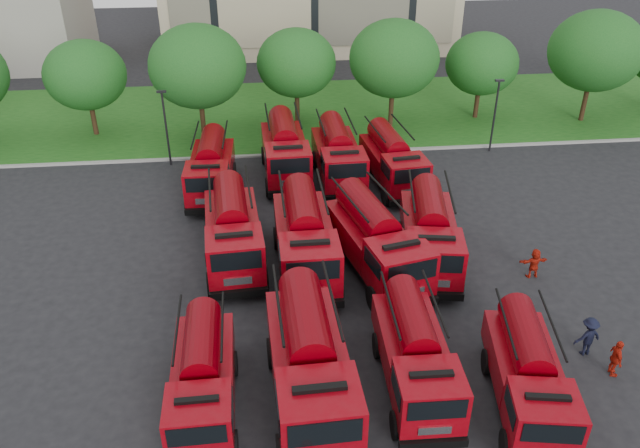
# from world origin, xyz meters

# --- Properties ---
(ground) EXTENTS (140.00, 140.00, 0.00)m
(ground) POSITION_xyz_m (0.00, 0.00, 0.00)
(ground) COLOR black
(ground) RESTS_ON ground
(lawn) EXTENTS (70.00, 16.00, 0.12)m
(lawn) POSITION_xyz_m (0.00, 26.00, 0.06)
(lawn) COLOR #164B14
(lawn) RESTS_ON ground
(curb) EXTENTS (70.00, 0.30, 0.14)m
(curb) POSITION_xyz_m (0.00, 17.90, 0.07)
(curb) COLOR gray
(curb) RESTS_ON ground
(tree_1) EXTENTS (5.71, 5.71, 6.98)m
(tree_1) POSITION_xyz_m (-16.00, 23.00, 4.55)
(tree_1) COLOR #382314
(tree_1) RESTS_ON ground
(tree_2) EXTENTS (6.72, 6.72, 8.22)m
(tree_2) POSITION_xyz_m (-8.00, 21.50, 5.35)
(tree_2) COLOR #382314
(tree_2) RESTS_ON ground
(tree_3) EXTENTS (5.88, 5.88, 7.19)m
(tree_3) POSITION_xyz_m (-1.00, 24.00, 4.68)
(tree_3) COLOR #382314
(tree_3) RESTS_ON ground
(tree_4) EXTENTS (6.55, 6.55, 8.01)m
(tree_4) POSITION_xyz_m (6.00, 22.50, 5.22)
(tree_4) COLOR #382314
(tree_4) RESTS_ON ground
(tree_5) EXTENTS (5.46, 5.46, 6.68)m
(tree_5) POSITION_xyz_m (13.00, 23.50, 4.35)
(tree_5) COLOR #382314
(tree_5) RESTS_ON ground
(tree_6) EXTENTS (6.89, 6.89, 8.42)m
(tree_6) POSITION_xyz_m (21.00, 22.00, 5.49)
(tree_6) COLOR #382314
(tree_6) RESTS_ON ground
(lamp_post_0) EXTENTS (0.60, 0.25, 5.11)m
(lamp_post_0) POSITION_xyz_m (-10.00, 17.20, 2.90)
(lamp_post_0) COLOR black
(lamp_post_0) RESTS_ON ground
(lamp_post_1) EXTENTS (0.60, 0.25, 5.11)m
(lamp_post_1) POSITION_xyz_m (12.00, 17.20, 2.90)
(lamp_post_1) COLOR black
(lamp_post_1) RESTS_ON ground
(fire_truck_0) EXTENTS (2.46, 6.49, 2.94)m
(fire_truck_0) POSITION_xyz_m (-6.51, -4.67, 1.48)
(fire_truck_0) COLOR black
(fire_truck_0) RESTS_ON ground
(fire_truck_1) EXTENTS (3.14, 8.03, 3.62)m
(fire_truck_1) POSITION_xyz_m (-2.61, -4.65, 1.82)
(fire_truck_1) COLOR black
(fire_truck_1) RESTS_ON ground
(fire_truck_2) EXTENTS (2.65, 6.86, 3.09)m
(fire_truck_2) POSITION_xyz_m (1.40, -4.34, 1.56)
(fire_truck_2) COLOR black
(fire_truck_2) RESTS_ON ground
(fire_truck_3) EXTENTS (3.36, 6.86, 2.99)m
(fire_truck_3) POSITION_xyz_m (5.25, -5.77, 1.51)
(fire_truck_3) COLOR black
(fire_truck_3) RESTS_ON ground
(fire_truck_4) EXTENTS (3.22, 7.81, 3.48)m
(fire_truck_4) POSITION_xyz_m (-5.56, 5.16, 1.75)
(fire_truck_4) COLOR black
(fire_truck_4) RESTS_ON ground
(fire_truck_5) EXTENTS (2.97, 7.91, 3.59)m
(fire_truck_5) POSITION_xyz_m (-2.06, 4.08, 1.81)
(fire_truck_5) COLOR black
(fire_truck_5) RESTS_ON ground
(fire_truck_6) EXTENTS (4.38, 8.20, 3.55)m
(fire_truck_6) POSITION_xyz_m (1.34, 3.44, 1.79)
(fire_truck_6) COLOR black
(fire_truck_6) RESTS_ON ground
(fire_truck_7) EXTENTS (3.79, 7.79, 3.40)m
(fire_truck_7) POSITION_xyz_m (4.13, 3.98, 1.71)
(fire_truck_7) COLOR black
(fire_truck_7) RESTS_ON ground
(fire_truck_8) EXTENTS (2.85, 7.25, 3.26)m
(fire_truck_8) POSITION_xyz_m (-7.02, 12.90, 1.64)
(fire_truck_8) COLOR black
(fire_truck_8) RESTS_ON ground
(fire_truck_9) EXTENTS (3.02, 7.82, 3.53)m
(fire_truck_9) POSITION_xyz_m (-2.44, 14.78, 1.77)
(fire_truck_9) COLOR black
(fire_truck_9) RESTS_ON ground
(fire_truck_10) EXTENTS (2.88, 7.54, 3.41)m
(fire_truck_10) POSITION_xyz_m (0.82, 13.83, 1.71)
(fire_truck_10) COLOR black
(fire_truck_10) RESTS_ON ground
(fire_truck_11) EXTENTS (3.23, 7.38, 3.26)m
(fire_truck_11) POSITION_xyz_m (4.10, 12.83, 1.64)
(fire_truck_11) COLOR black
(fire_truck_11) RESTS_ON ground
(firefighter_2) EXTENTS (0.70, 1.04, 1.65)m
(firefighter_2) POSITION_xyz_m (9.40, -4.63, 0.00)
(firefighter_2) COLOR #AB1B0D
(firefighter_2) RESTS_ON ground
(firefighter_3) EXTENTS (1.24, 0.77, 1.79)m
(firefighter_3) POSITION_xyz_m (8.88, -3.35, 0.00)
(firefighter_3) COLOR black
(firefighter_3) RESTS_ON ground
(firefighter_4) EXTENTS (1.10, 1.06, 1.89)m
(firefighter_4) POSITION_xyz_m (-3.48, -1.35, 0.00)
(firefighter_4) COLOR black
(firefighter_4) RESTS_ON ground
(firefighter_5) EXTENTS (1.47, 0.71, 1.55)m
(firefighter_5) POSITION_xyz_m (8.92, 2.18, 0.00)
(firefighter_5) COLOR #AB1B0D
(firefighter_5) RESTS_ON ground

